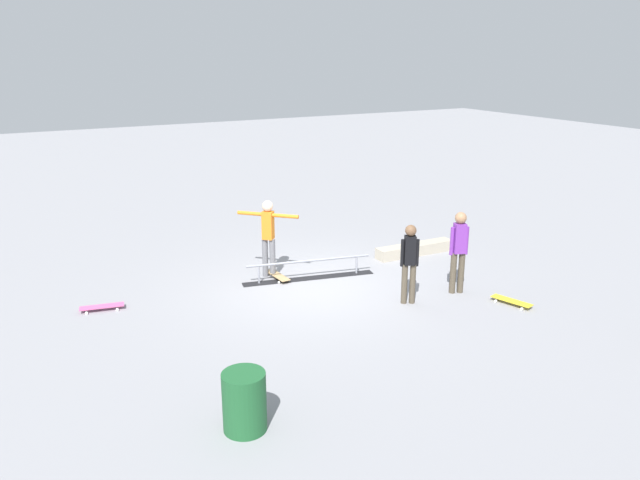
% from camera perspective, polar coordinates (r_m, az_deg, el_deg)
% --- Properties ---
extents(ground_plane, '(60.00, 60.00, 0.00)m').
position_cam_1_polar(ground_plane, '(12.87, -0.34, -4.29)').
color(ground_plane, gray).
extents(grind_rail, '(2.85, 0.83, 0.43)m').
position_cam_1_polar(grind_rail, '(13.25, -1.03, -2.81)').
color(grind_rail, black).
rests_on(grind_rail, ground_plane).
extents(skate_ledge, '(2.03, 0.41, 0.26)m').
position_cam_1_polar(skate_ledge, '(14.98, 8.72, -0.85)').
color(skate_ledge, '#B2A893').
rests_on(skate_ledge, ground_plane).
extents(skater_main, '(1.02, 1.01, 1.68)m').
position_cam_1_polar(skater_main, '(13.17, -4.78, 0.64)').
color(skater_main, slate).
rests_on(skater_main, ground_plane).
extents(skateboard_main, '(0.30, 0.81, 0.09)m').
position_cam_1_polar(skateboard_main, '(13.30, -3.93, -3.28)').
color(skateboard_main, tan).
rests_on(skateboard_main, ground_plane).
extents(bystander_black_shirt, '(0.35, 0.25, 1.57)m').
position_cam_1_polar(bystander_black_shirt, '(11.88, 8.23, -1.79)').
color(bystander_black_shirt, brown).
rests_on(bystander_black_shirt, ground_plane).
extents(bystander_purple_shirt, '(0.38, 0.26, 1.67)m').
position_cam_1_polar(bystander_purple_shirt, '(12.55, 12.64, -0.71)').
color(bystander_purple_shirt, brown).
rests_on(bystander_purple_shirt, ground_plane).
extents(loose_skateboard_yellow, '(0.42, 0.82, 0.09)m').
position_cam_1_polar(loose_skateboard_yellow, '(12.52, 17.20, -5.38)').
color(loose_skateboard_yellow, yellow).
rests_on(loose_skateboard_yellow, ground_plane).
extents(loose_skateboard_pink, '(0.82, 0.37, 0.09)m').
position_cam_1_polar(loose_skateboard_pink, '(12.41, -19.42, -5.80)').
color(loose_skateboard_pink, '#E05993').
rests_on(loose_skateboard_pink, ground_plane).
extents(trash_bin, '(0.57, 0.57, 0.80)m').
position_cam_1_polar(trash_bin, '(8.23, -6.97, -14.53)').
color(trash_bin, '#1E592D').
rests_on(trash_bin, ground_plane).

